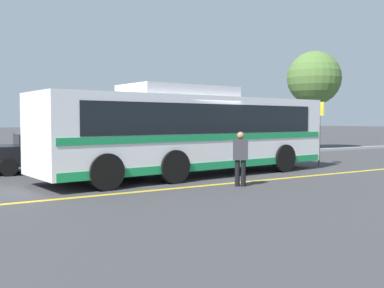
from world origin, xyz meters
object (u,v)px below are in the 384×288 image
parked_car_1 (49,151)px  tree_0 (314,78)px  transit_bus (192,131)px  pedestrian_0 (240,156)px  bus_stop_sign (320,125)px

parked_car_1 → tree_0: tree_0 is taller
transit_bus → pedestrian_0: bearing=-8.1°
bus_stop_sign → tree_0: (8.04, 7.80, 2.91)m
bus_stop_sign → tree_0: 11.57m
pedestrian_0 → bus_stop_sign: bus_stop_sign is taller
transit_bus → bus_stop_sign: bearing=84.5°
pedestrian_0 → tree_0: size_ratio=0.24×
transit_bus → parked_car_1: transit_bus is taller
parked_car_1 → bus_stop_sign: (9.93, -3.91, 0.95)m
pedestrian_0 → tree_0: bearing=-105.8°
tree_0 → bus_stop_sign: bearing=-135.9°
pedestrian_0 → bus_stop_sign: (6.30, 2.82, 0.81)m
bus_stop_sign → pedestrian_0: bearing=-71.4°
parked_car_1 → pedestrian_0: size_ratio=3.20×
parked_car_1 → tree_0: size_ratio=0.78×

